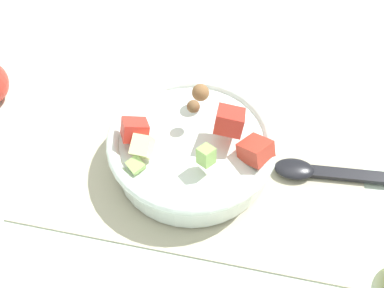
% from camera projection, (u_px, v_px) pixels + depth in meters
% --- Properties ---
extents(ground_plane, '(2.40, 2.40, 0.00)m').
position_uv_depth(ground_plane, '(200.00, 159.00, 0.67)').
color(ground_plane, silver).
extents(placemat, '(0.47, 0.31, 0.01)m').
position_uv_depth(placemat, '(200.00, 157.00, 0.66)').
color(placemat, '#BCB299').
rests_on(placemat, ground_plane).
extents(salad_bowl, '(0.23, 0.23, 0.11)m').
position_uv_depth(salad_bowl, '(192.00, 147.00, 0.63)').
color(salad_bowl, white).
rests_on(salad_bowl, placemat).
extents(serving_spoon, '(0.20, 0.04, 0.01)m').
position_uv_depth(serving_spoon, '(321.00, 171.00, 0.64)').
color(serving_spoon, black).
rests_on(serving_spoon, placemat).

